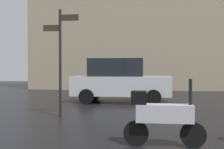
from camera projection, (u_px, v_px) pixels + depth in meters
The scene contains 4 objects.
parked_scooter at pixel (162, 116), 4.92m from camera, with size 1.48×0.32×1.23m.
parked_car_left at pixel (120, 80), 11.75m from camera, with size 4.17×1.95×1.88m.
street_signpost at pixel (60, 52), 8.05m from camera, with size 1.08×0.08×3.20m.
building_block at pixel (152, 2), 19.27m from camera, with size 17.61×2.20×12.44m, color gray.
Camera 1 is at (-0.33, -2.09, 1.40)m, focal length 43.39 mm.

